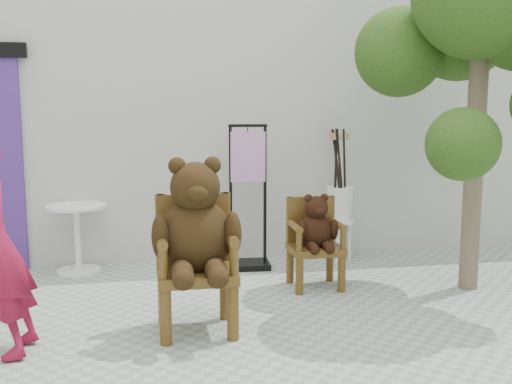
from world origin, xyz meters
The scene contains 8 objects.
ground_plane centered at (0.00, 0.00, 0.00)m, with size 60.00×60.00×0.00m, color #9BA695.
back_wall centered at (0.00, 3.10, 1.50)m, with size 9.00×1.00×3.00m, color beige.
chair_big centered at (-0.81, 0.51, 0.75)m, with size 0.66×0.70×1.34m.
chair_small centered at (0.38, 1.42, 0.53)m, with size 0.48×0.48×0.90m.
cafe_table centered at (-1.87, 2.35, 0.44)m, with size 0.60×0.60×0.70m.
display_stand centered at (-0.12, 2.20, 0.58)m, with size 0.47×0.38×1.51m.
stool_bucket centered at (0.93, 2.35, 0.64)m, with size 0.32×0.32×1.45m.
tree centered at (1.83, 1.09, 2.54)m, with size 1.70×1.92×3.41m.
Camera 1 is at (-1.17, -3.88, 1.72)m, focal length 42.00 mm.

